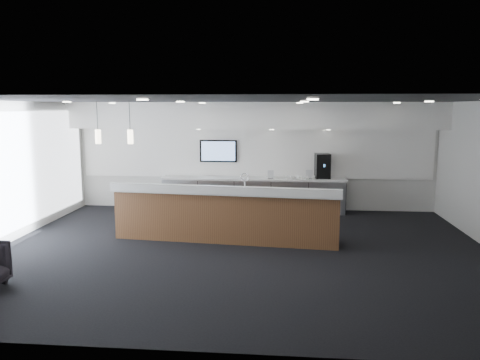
{
  "coord_description": "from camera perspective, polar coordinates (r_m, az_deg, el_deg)",
  "views": [
    {
      "loc": [
        0.79,
        -9.08,
        2.86
      ],
      "look_at": [
        -0.15,
        1.3,
        1.24
      ],
      "focal_mm": 35.0,
      "sensor_mm": 36.0,
      "label": 1
    }
  ],
  "objects": [
    {
      "name": "ceiling",
      "position": [
        9.12,
        0.21,
        9.71
      ],
      "size": [
        10.0,
        8.0,
        0.02
      ],
      "primitive_type": "cube",
      "color": "black",
      "rests_on": "back_wall"
    },
    {
      "name": "cup_2",
      "position": [
        12.77,
        7.66,
        0.35
      ],
      "size": [
        0.12,
        0.12,
        0.09
      ],
      "primitive_type": "imported",
      "rotation": [
        0.0,
        0.0,
        1.29
      ],
      "color": "white",
      "rests_on": "back_credenza"
    },
    {
      "name": "info_sign_left",
      "position": [
        12.72,
        3.76,
        0.7
      ],
      "size": [
        0.17,
        0.04,
        0.23
      ],
      "primitive_type": "cube",
      "rotation": [
        0.0,
        0.0,
        -0.11
      ],
      "color": "silver",
      "rests_on": "back_credenza"
    },
    {
      "name": "pendant_left",
      "position": [
        10.4,
        -12.74,
        5.25
      ],
      "size": [
        0.12,
        0.12,
        0.3
      ],
      "primitive_type": "cylinder",
      "color": "beige",
      "rests_on": "ceiling"
    },
    {
      "name": "service_counter",
      "position": [
        10.13,
        -1.78,
        -4.21
      ],
      "size": [
        4.96,
        1.3,
        1.49
      ],
      "rotation": [
        0.0,
        0.0,
        -0.1
      ],
      "color": "brown",
      "rests_on": "ground"
    },
    {
      "name": "cup_0",
      "position": [
        12.78,
        8.92,
        0.33
      ],
      "size": [
        0.09,
        0.09,
        0.09
      ],
      "primitive_type": "imported",
      "color": "white",
      "rests_on": "back_credenza"
    },
    {
      "name": "cup_5",
      "position": [
        12.76,
        5.78,
        0.37
      ],
      "size": [
        0.1,
        0.1,
        0.09
      ],
      "primitive_type": "imported",
      "rotation": [
        0.0,
        0.0,
        3.23
      ],
      "color": "white",
      "rests_on": "back_credenza"
    },
    {
      "name": "ceiling_can_lights",
      "position": [
        9.12,
        0.21,
        9.52
      ],
      "size": [
        7.0,
        5.0,
        0.02
      ],
      "primitive_type": null,
      "color": "white",
      "rests_on": "ceiling"
    },
    {
      "name": "alcove_panel",
      "position": [
        13.14,
        1.72,
        3.32
      ],
      "size": [
        9.8,
        0.06,
        1.4
      ],
      "primitive_type": "cube",
      "color": "white",
      "rests_on": "back_wall"
    },
    {
      "name": "coffee_machine",
      "position": [
        12.93,
        10.01,
        1.7
      ],
      "size": [
        0.42,
        0.53,
        0.67
      ],
      "rotation": [
        0.0,
        0.0,
        0.09
      ],
      "color": "black",
      "rests_on": "back_credenza"
    },
    {
      "name": "back_wall",
      "position": [
        13.18,
        1.73,
        2.9
      ],
      "size": [
        10.0,
        0.02,
        3.0
      ],
      "primitive_type": "cube",
      "color": "silver",
      "rests_on": "ground"
    },
    {
      "name": "cup_1",
      "position": [
        12.78,
        8.29,
        0.34
      ],
      "size": [
        0.13,
        0.13,
        0.09
      ],
      "primitive_type": "imported",
      "rotation": [
        0.0,
        0.0,
        0.65
      ],
      "color": "white",
      "rests_on": "back_credenza"
    },
    {
      "name": "cup_4",
      "position": [
        12.76,
        6.41,
        0.36
      ],
      "size": [
        0.13,
        0.13,
        0.09
      ],
      "primitive_type": "imported",
      "rotation": [
        0.0,
        0.0,
        2.58
      ],
      "color": "white",
      "rests_on": "back_credenza"
    },
    {
      "name": "pendant_right",
      "position": [
        10.64,
        -16.34,
        5.19
      ],
      "size": [
        0.12,
        0.12,
        0.3
      ],
      "primitive_type": "cylinder",
      "color": "beige",
      "rests_on": "ceiling"
    },
    {
      "name": "back_credenza",
      "position": [
        12.97,
        1.61,
        -1.76
      ],
      "size": [
        5.06,
        0.66,
        0.95
      ],
      "color": "gray",
      "rests_on": "ground"
    },
    {
      "name": "info_sign_right",
      "position": [
        12.76,
        8.44,
        0.69
      ],
      "size": [
        0.19,
        0.03,
        0.25
      ],
      "primitive_type": "cube",
      "rotation": [
        0.0,
        0.0,
        0.04
      ],
      "color": "silver",
      "rests_on": "back_credenza"
    },
    {
      "name": "ground",
      "position": [
        9.56,
        0.2,
        -8.59
      ],
      "size": [
        10.0,
        10.0,
        0.0
      ],
      "primitive_type": "plane",
      "color": "black",
      "rests_on": "ground"
    },
    {
      "name": "soffit_bulkhead",
      "position": [
        12.66,
        1.62,
        7.88
      ],
      "size": [
        10.0,
        0.9,
        0.7
      ],
      "primitive_type": "cube",
      "color": "white",
      "rests_on": "back_wall"
    },
    {
      "name": "cup_3",
      "position": [
        12.76,
        7.04,
        0.36
      ],
      "size": [
        0.12,
        0.12,
        0.09
      ],
      "primitive_type": "imported",
      "rotation": [
        0.0,
        0.0,
        1.94
      ],
      "color": "white",
      "rests_on": "back_credenza"
    },
    {
      "name": "left_wall",
      "position": [
        10.86,
        -27.1,
        0.66
      ],
      "size": [
        0.02,
        8.0,
        3.0
      ],
      "primitive_type": "cube",
      "color": "silver",
      "rests_on": "ground"
    },
    {
      "name": "window_blinds_wall",
      "position": [
        10.84,
        -26.92,
        0.66
      ],
      "size": [
        0.04,
        7.36,
        2.55
      ],
      "primitive_type": "cube",
      "color": "#CFE8F9",
      "rests_on": "left_wall"
    },
    {
      "name": "wall_tv",
      "position": [
        13.17,
        -2.65,
        3.55
      ],
      "size": [
        1.05,
        0.08,
        0.62
      ],
      "color": "black",
      "rests_on": "back_wall"
    }
  ]
}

